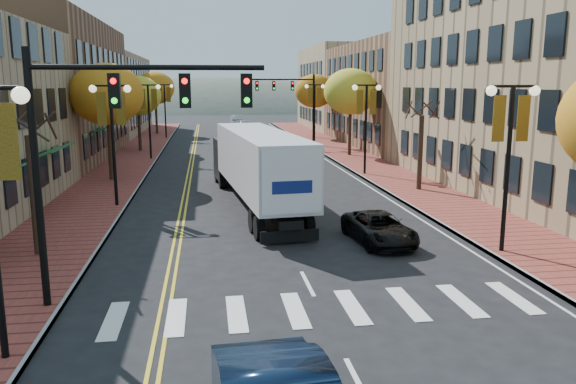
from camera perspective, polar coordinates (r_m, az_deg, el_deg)
name	(u,v)px	position (r m, az deg, el deg)	size (l,w,h in m)	color
ground	(337,341)	(13.99, 4.99, -14.87)	(200.00, 200.00, 0.00)	black
sidewalk_left	(130,162)	(45.55, -15.79, 2.94)	(4.00, 85.00, 0.15)	brown
sidewalk_right	(354,158)	(46.71, 6.70, 3.46)	(4.00, 85.00, 0.15)	brown
building_left_mid	(29,91)	(50.26, -24.79, 9.28)	(12.00, 24.00, 11.00)	brown
building_left_far	(92,95)	(74.60, -19.33, 9.30)	(12.00, 26.00, 9.50)	#9E8966
building_right_mid	(423,95)	(58.35, 13.55, 9.57)	(15.00, 24.00, 10.00)	brown
building_right_far	(363,88)	(79.21, 7.63, 10.41)	(15.00, 20.00, 11.00)	#9E8966
tree_left_a	(34,196)	(21.48, -24.41, -0.33)	(0.28, 0.28, 4.20)	#382619
tree_left_b	(107,94)	(36.76, -17.93, 9.42)	(4.48, 4.48, 7.21)	#382619
tree_left_c	(138,96)	(52.61, -15.02, 9.44)	(4.16, 4.16, 6.69)	#382619
tree_left_d	(155,88)	(70.51, -13.35, 10.25)	(4.61, 4.61, 7.42)	#382619
tree_right_b	(420,153)	(32.75, 13.29, 3.92)	(0.28, 0.28, 4.20)	#382619
tree_right_c	(351,92)	(47.78, 6.38, 10.10)	(4.48, 4.48, 7.21)	#382619
tree_right_d	(314,91)	(63.39, 2.70, 10.20)	(4.35, 4.35, 7.00)	#382619
lamp_left_b	(112,121)	(28.67, -17.45, 6.86)	(1.96, 0.36, 6.05)	black
lamp_left_c	(149,107)	(46.51, -13.97, 8.41)	(1.96, 0.36, 6.05)	black
lamp_left_d	(165,100)	(64.44, -12.42, 9.08)	(1.96, 0.36, 6.05)	black
lamp_right_a	(510,136)	(21.11, 21.61, 5.31)	(1.96, 0.36, 6.05)	black
lamp_right_b	(366,111)	(37.77, 7.94, 8.11)	(1.96, 0.36, 6.05)	black
lamp_right_c	(315,103)	(55.28, 2.73, 9.06)	(1.96, 0.36, 6.05)	black
traffic_mast_near	(110,129)	(15.50, -17.66, 6.14)	(6.10, 0.35, 7.00)	black
traffic_mast_far	(294,96)	(54.91, 0.63, 9.72)	(6.10, 0.34, 7.00)	black
semi_truck	(255,162)	(28.09, -3.37, 3.08)	(3.95, 15.58, 3.85)	black
black_suv	(379,228)	(22.08, 9.24, -3.63)	(1.93, 4.20, 1.17)	black
car_far_white	(228,132)	(65.76, -6.16, 6.13)	(1.54, 3.83, 1.31)	silver
car_far_silver	(245,126)	(74.02, -4.35, 6.73)	(1.99, 4.89, 1.42)	#A3A3AA
car_far_oncoming	(236,120)	(85.43, -5.26, 7.30)	(1.57, 4.51, 1.49)	#B2B3BA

